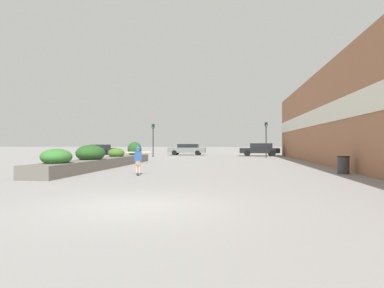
{
  "coord_description": "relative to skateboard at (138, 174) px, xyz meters",
  "views": [
    {
      "loc": [
        2.33,
        -7.85,
        1.47
      ],
      "look_at": [
        -1.04,
        19.5,
        1.45
      ],
      "focal_mm": 32.0,
      "sensor_mm": 36.0,
      "label": 1
    }
  ],
  "objects": [
    {
      "name": "ground_plane",
      "position": [
        2.11,
        -7.62,
        -0.07
      ],
      "size": [
        300.0,
        300.0,
        0.0
      ],
      "primitive_type": "plane",
      "color": "gray"
    },
    {
      "name": "building_wall_right",
      "position": [
        10.64,
        7.67,
        3.24
      ],
      "size": [
        0.67,
        40.73,
        6.62
      ],
      "color": "#9E6647",
      "rests_on": "ground_plane"
    },
    {
      "name": "car_rightmost",
      "position": [
        -13.3,
        28.18,
        0.68
      ],
      "size": [
        3.89,
        2.06,
        1.36
      ],
      "rotation": [
        0.0,
        0.0,
        1.57
      ],
      "color": "black",
      "rests_on": "ground_plane"
    },
    {
      "name": "skateboarder",
      "position": [
        0.0,
        0.0,
        0.78
      ],
      "size": [
        1.14,
        0.39,
        1.25
      ],
      "rotation": [
        0.0,
        0.0,
        0.28
      ],
      "color": "tan",
      "rests_on": "skateboard"
    },
    {
      "name": "skateboard",
      "position": [
        0.0,
        0.0,
        0.0
      ],
      "size": [
        0.32,
        0.63,
        0.09
      ],
      "rotation": [
        0.0,
        0.0,
        0.28
      ],
      "color": "navy",
      "rests_on": "ground_plane"
    },
    {
      "name": "traffic_light_left",
      "position": [
        -4.56,
        21.92,
        2.42
      ],
      "size": [
        0.28,
        0.3,
        3.68
      ],
      "color": "black",
      "rests_on": "ground_plane"
    },
    {
      "name": "car_center_right",
      "position": [
        -1.59,
        28.4,
        0.7
      ],
      "size": [
        4.8,
        2.04,
        1.44
      ],
      "rotation": [
        0.0,
        0.0,
        1.57
      ],
      "color": "slate",
      "rests_on": "ground_plane"
    },
    {
      "name": "trash_bin",
      "position": [
        9.74,
        1.96,
        0.37
      ],
      "size": [
        0.58,
        0.58,
        0.87
      ],
      "color": "#38383D",
      "rests_on": "ground_plane"
    },
    {
      "name": "car_leftmost",
      "position": [
        7.48,
        26.0,
        0.75
      ],
      "size": [
        4.65,
        2.01,
        1.53
      ],
      "rotation": [
        0.0,
        0.0,
        1.57
      ],
      "color": "black",
      "rests_on": "ground_plane"
    },
    {
      "name": "traffic_light_right",
      "position": [
        7.8,
        21.32,
        2.47
      ],
      "size": [
        0.28,
        0.3,
        3.76
      ],
      "color": "black",
      "rests_on": "ground_plane"
    },
    {
      "name": "planter_box",
      "position": [
        -3.5,
        4.62,
        0.43
      ],
      "size": [
        1.56,
        15.57,
        1.62
      ],
      "color": "#605B54",
      "rests_on": "ground_plane"
    },
    {
      "name": "car_center_left",
      "position": [
        18.42,
        29.15,
        0.74
      ],
      "size": [
        4.31,
        1.92,
        1.56
      ],
      "rotation": [
        0.0,
        0.0,
        -1.57
      ],
      "color": "#BCBCC1",
      "rests_on": "ground_plane"
    }
  ]
}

